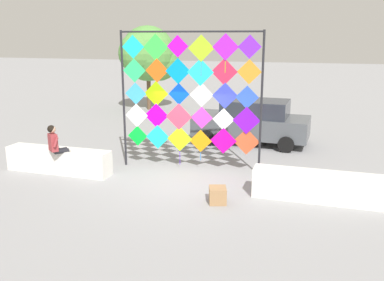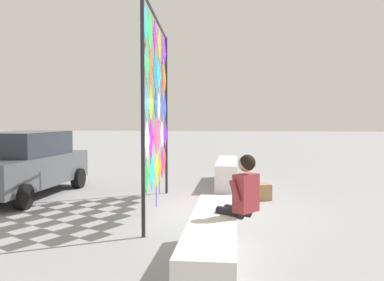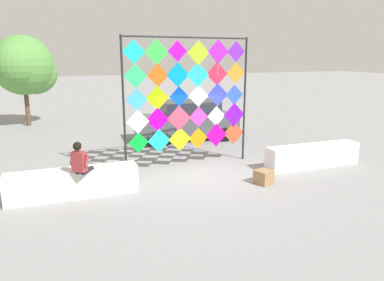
{
  "view_description": "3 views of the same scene",
  "coord_description": "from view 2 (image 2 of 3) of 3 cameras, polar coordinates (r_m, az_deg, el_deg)",
  "views": [
    {
      "loc": [
        3.72,
        -10.75,
        4.15
      ],
      "look_at": [
        0.22,
        0.57,
        1.15
      ],
      "focal_mm": 38.44,
      "sensor_mm": 36.0,
      "label": 1
    },
    {
      "loc": [
        -9.48,
        -0.51,
        2.1
      ],
      "look_at": [
        -0.26,
        0.48,
        1.62
      ],
      "focal_mm": 39.33,
      "sensor_mm": 36.0,
      "label": 2
    },
    {
      "loc": [
        -4.11,
        -9.98,
        3.76
      ],
      "look_at": [
        -0.31,
        0.32,
        1.15
      ],
      "focal_mm": 33.82,
      "sensor_mm": 36.0,
      "label": 3
    }
  ],
  "objects": [
    {
      "name": "cardboard_box_large",
      "position": [
        11.09,
        9.28,
        -6.88
      ],
      "size": [
        0.55,
        0.58,
        0.41
      ],
      "primitive_type": "cube",
      "rotation": [
        0.0,
        0.0,
        0.3
      ],
      "color": "#9E754C",
      "rests_on": "ground"
    },
    {
      "name": "seated_vendor",
      "position": [
        5.91,
        6.32,
        -8.14
      ],
      "size": [
        0.73,
        0.77,
        1.62
      ],
      "color": "black",
      "rests_on": "ground"
    },
    {
      "name": "plaza_ledge_left",
      "position": [
        5.82,
        2.89,
        -14.18
      ],
      "size": [
        3.44,
        0.63,
        0.77
      ],
      "primitive_type": "cube",
      "color": "silver",
      "rests_on": "ground"
    },
    {
      "name": "parked_car",
      "position": [
        12.27,
        -22.12,
        -2.92
      ],
      "size": [
        4.57,
        2.32,
        1.74
      ],
      "color": "#4C5156",
      "rests_on": "ground"
    },
    {
      "name": "ground",
      "position": [
        9.72,
        3.01,
        -9.5
      ],
      "size": [
        120.0,
        120.0,
        0.0
      ],
      "primitive_type": "plane",
      "color": "gray"
    },
    {
      "name": "kite_display_rack",
      "position": [
        9.6,
        -4.73,
        5.36
      ],
      "size": [
        4.44,
        0.4,
        4.35
      ],
      "color": "#232328",
      "rests_on": "ground"
    },
    {
      "name": "plaza_ledge_right",
      "position": [
        13.51,
        4.79,
        -4.31
      ],
      "size": [
        3.44,
        0.63,
        0.77
      ],
      "primitive_type": "cube",
      "color": "silver",
      "rests_on": "ground"
    }
  ]
}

